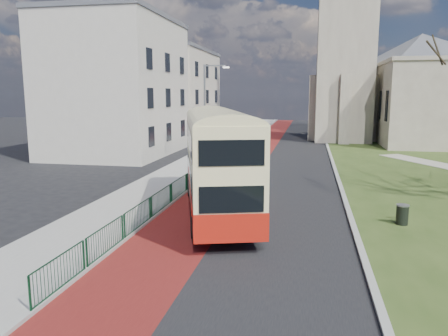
# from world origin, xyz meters

# --- Properties ---
(ground) EXTENTS (160.00, 160.00, 0.00)m
(ground) POSITION_xyz_m (0.00, 0.00, 0.00)
(ground) COLOR black
(ground) RESTS_ON ground
(road_carriageway) EXTENTS (9.00, 120.00, 0.01)m
(road_carriageway) POSITION_xyz_m (1.50, 20.00, 0.01)
(road_carriageway) COLOR black
(road_carriageway) RESTS_ON ground
(bus_lane) EXTENTS (3.40, 120.00, 0.01)m
(bus_lane) POSITION_xyz_m (-1.20, 20.00, 0.01)
(bus_lane) COLOR #591414
(bus_lane) RESTS_ON ground
(pavement_west) EXTENTS (4.00, 120.00, 0.12)m
(pavement_west) POSITION_xyz_m (-5.00, 20.00, 0.06)
(pavement_west) COLOR gray
(pavement_west) RESTS_ON ground
(kerb_west) EXTENTS (0.25, 120.00, 0.13)m
(kerb_west) POSITION_xyz_m (-3.00, 20.00, 0.07)
(kerb_west) COLOR #999993
(kerb_west) RESTS_ON ground
(kerb_east) EXTENTS (0.25, 80.00, 0.13)m
(kerb_east) POSITION_xyz_m (6.10, 22.00, 0.07)
(kerb_east) COLOR #999993
(kerb_east) RESTS_ON ground
(pedestrian_railing) EXTENTS (0.07, 24.00, 1.12)m
(pedestrian_railing) POSITION_xyz_m (-2.95, 4.00, 0.55)
(pedestrian_railing) COLOR #0C381E
(pedestrian_railing) RESTS_ON ground
(gothic_church) EXTENTS (16.38, 18.00, 40.00)m
(gothic_church) POSITION_xyz_m (12.56, 38.00, 13.13)
(gothic_church) COLOR gray
(gothic_church) RESTS_ON ground
(street_block_near) EXTENTS (10.30, 14.30, 13.00)m
(street_block_near) POSITION_xyz_m (-14.00, 22.00, 6.51)
(street_block_near) COLOR beige
(street_block_near) RESTS_ON ground
(street_block_far) EXTENTS (10.30, 16.30, 11.50)m
(street_block_far) POSITION_xyz_m (-14.00, 38.00, 5.76)
(street_block_far) COLOR beige
(street_block_far) RESTS_ON ground
(streetlamp) EXTENTS (2.13, 0.18, 8.00)m
(streetlamp) POSITION_xyz_m (-4.35, 18.00, 4.59)
(streetlamp) COLOR gray
(streetlamp) RESTS_ON pavement_west
(bus) EXTENTS (5.92, 11.88, 4.85)m
(bus) POSITION_xyz_m (-0.17, 2.60, 2.77)
(bus) COLOR #AA1A0F
(bus) RESTS_ON ground
(litter_bin) EXTENTS (0.58, 0.58, 0.90)m
(litter_bin) POSITION_xyz_m (8.24, 2.32, 0.49)
(litter_bin) COLOR black
(litter_bin) RESTS_ON grass_green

